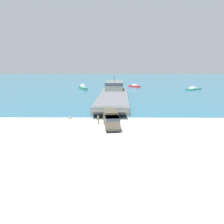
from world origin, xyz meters
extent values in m
plane|color=#B7B5AD|center=(0.00, 0.00, 0.00)|extent=(240.00, 240.00, 0.00)
cube|color=#285B70|center=(0.00, 95.21, 0.00)|extent=(240.00, 180.00, 0.01)
cube|color=#56605B|center=(0.56, 25.41, 0.97)|extent=(9.92, 37.76, 1.94)
cube|color=#56565B|center=(0.56, 25.41, 1.98)|extent=(9.18, 36.24, 0.08)
cube|color=#56605B|center=(1.01, 38.39, 3.45)|extent=(6.39, 10.70, 3.01)
cube|color=#28333D|center=(1.01, 38.39, 4.35)|extent=(6.57, 10.81, 0.90)
cylinder|color=#3F3F42|center=(1.01, 38.39, 6.15)|extent=(0.16, 0.16, 2.40)
cube|color=#56565B|center=(-0.16, 4.85, 1.07)|extent=(7.45, 3.98, 1.90)
cube|color=#4C4738|center=(0.28, -1.58, 1.02)|extent=(3.27, 8.03, 1.22)
cube|color=#4C4738|center=(0.54, -4.15, 2.09)|extent=(2.59, 2.88, 0.93)
cube|color=#28333D|center=(0.54, -4.15, 2.32)|extent=(2.66, 2.92, 0.46)
cube|color=#413C2E|center=(0.14, -0.26, 2.25)|extent=(2.87, 5.18, 1.24)
cube|color=#2D2D2D|center=(0.67, -5.39, 0.56)|extent=(2.53, 0.50, 0.32)
cylinder|color=black|center=(1.56, -3.89, 0.63)|extent=(0.48, 1.29, 1.26)
cylinder|color=black|center=(-0.50, -4.10, 0.63)|extent=(0.48, 1.29, 1.26)
cylinder|color=black|center=(1.11, 0.39, 0.63)|extent=(0.48, 1.29, 1.26)
cylinder|color=black|center=(-0.95, 0.17, 0.63)|extent=(0.48, 1.29, 1.26)
cylinder|color=black|center=(1.00, 1.48, 0.63)|extent=(0.48, 1.29, 1.26)
cylinder|color=black|center=(-1.06, 1.27, 0.63)|extent=(0.48, 1.29, 1.26)
cylinder|color=#475638|center=(-2.25, 0.13, 0.43)|extent=(0.14, 0.14, 0.85)
cylinder|color=#475638|center=(-2.15, -0.01, 0.43)|extent=(0.14, 0.14, 0.85)
cube|color=#475638|center=(-2.20, 0.06, 1.19)|extent=(0.45, 0.50, 0.68)
sphere|color=tan|center=(-2.20, 0.06, 1.65)|extent=(0.23, 0.23, 0.23)
cube|color=#2D7060|center=(35.55, 54.88, 0.30)|extent=(8.33, 7.27, 0.61)
cube|color=silver|center=(35.05, 54.50, 0.94)|extent=(3.15, 3.02, 0.67)
cube|color=#2D7060|center=(-12.95, 56.85, 0.49)|extent=(5.04, 8.61, 0.97)
cube|color=silver|center=(-13.19, 57.44, 1.51)|extent=(2.21, 2.87, 1.07)
cube|color=#B22323|center=(10.71, 65.71, 0.33)|extent=(5.79, 6.25, 0.66)
cube|color=silver|center=(11.00, 65.36, 1.02)|extent=(2.46, 2.49, 0.72)
sphere|color=#66605B|center=(-8.54, 4.45, 0.00)|extent=(0.93, 0.93, 0.93)
sphere|color=gray|center=(7.82, 4.65, 0.00)|extent=(0.60, 0.60, 0.60)
camera|label=1|loc=(0.74, -40.18, 11.57)|focal=35.00mm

